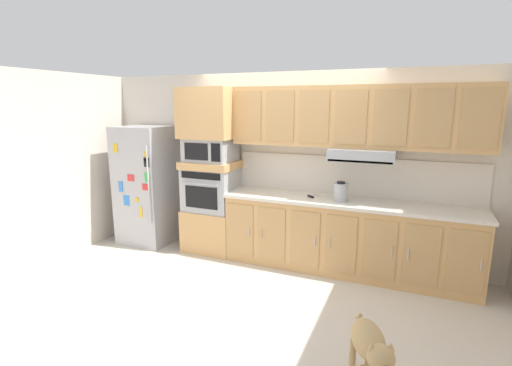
{
  "coord_description": "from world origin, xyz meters",
  "views": [
    {
      "loc": [
        1.63,
        -3.8,
        2.08
      ],
      "look_at": [
        -0.02,
        0.1,
        1.19
      ],
      "focal_mm": 26.39,
      "sensor_mm": 36.0,
      "label": 1
    }
  ],
  "objects_px": {
    "built_in_oven": "(212,189)",
    "electric_kettle": "(341,192)",
    "dog": "(370,345)",
    "screwdriver": "(311,196)",
    "microwave": "(211,150)",
    "refrigerator": "(147,185)"
  },
  "relations": [
    {
      "from": "built_in_oven",
      "to": "electric_kettle",
      "type": "bearing_deg",
      "value": -1.49
    },
    {
      "from": "built_in_oven",
      "to": "dog",
      "type": "distance_m",
      "value": 3.19
    },
    {
      "from": "screwdriver",
      "to": "dog",
      "type": "bearing_deg",
      "value": -63.87
    },
    {
      "from": "electric_kettle",
      "to": "screwdriver",
      "type": "bearing_deg",
      "value": 173.81
    },
    {
      "from": "built_in_oven",
      "to": "dog",
      "type": "relative_size",
      "value": 0.95
    },
    {
      "from": "microwave",
      "to": "electric_kettle",
      "type": "distance_m",
      "value": 1.87
    },
    {
      "from": "electric_kettle",
      "to": "built_in_oven",
      "type": "bearing_deg",
      "value": 178.51
    },
    {
      "from": "refrigerator",
      "to": "microwave",
      "type": "distance_m",
      "value": 1.23
    },
    {
      "from": "built_in_oven",
      "to": "refrigerator",
      "type": "bearing_deg",
      "value": -176.41
    },
    {
      "from": "built_in_oven",
      "to": "electric_kettle",
      "type": "xyz_separation_m",
      "value": [
        1.82,
        -0.05,
        0.13
      ]
    },
    {
      "from": "screwdriver",
      "to": "dog",
      "type": "distance_m",
      "value": 2.29
    },
    {
      "from": "screwdriver",
      "to": "dog",
      "type": "height_order",
      "value": "screwdriver"
    },
    {
      "from": "built_in_oven",
      "to": "microwave",
      "type": "xyz_separation_m",
      "value": [
        0.0,
        -0.0,
        0.56
      ]
    },
    {
      "from": "microwave",
      "to": "dog",
      "type": "bearing_deg",
      "value": -39.5
    },
    {
      "from": "electric_kettle",
      "to": "dog",
      "type": "xyz_separation_m",
      "value": [
        0.61,
        -1.95,
        -0.66
      ]
    },
    {
      "from": "refrigerator",
      "to": "electric_kettle",
      "type": "height_order",
      "value": "refrigerator"
    },
    {
      "from": "electric_kettle",
      "to": "dog",
      "type": "bearing_deg",
      "value": -72.77
    },
    {
      "from": "built_in_oven",
      "to": "microwave",
      "type": "height_order",
      "value": "microwave"
    },
    {
      "from": "screwdriver",
      "to": "dog",
      "type": "xyz_separation_m",
      "value": [
        0.98,
        -2.0,
        -0.56
      ]
    },
    {
      "from": "screwdriver",
      "to": "built_in_oven",
      "type": "bearing_deg",
      "value": 179.73
    },
    {
      "from": "electric_kettle",
      "to": "microwave",
      "type": "bearing_deg",
      "value": 178.51
    },
    {
      "from": "refrigerator",
      "to": "built_in_oven",
      "type": "xyz_separation_m",
      "value": [
        1.08,
        0.07,
        0.02
      ]
    }
  ]
}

